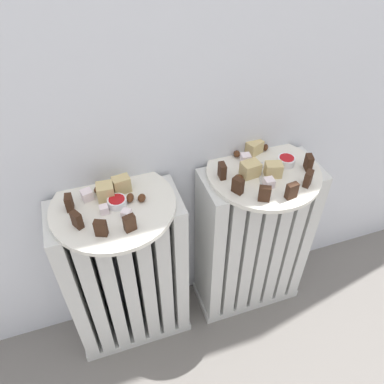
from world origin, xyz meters
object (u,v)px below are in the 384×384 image
at_px(jam_bowl_right, 286,161).
at_px(radiator_left, 127,277).
at_px(plate_left, 113,206).
at_px(radiator_right, 252,243).
at_px(plate_right, 263,172).
at_px(jam_bowl_left, 117,202).
at_px(fork, 260,173).

bearing_deg(jam_bowl_right, radiator_left, -179.48).
bearing_deg(plate_left, radiator_right, 0.00).
bearing_deg(radiator_right, jam_bowl_right, 3.64).
bearing_deg(plate_right, jam_bowl_right, 3.64).
relative_size(plate_left, jam_bowl_left, 6.56).
bearing_deg(jam_bowl_right, plate_left, -179.48).
bearing_deg(plate_left, jam_bowl_right, 0.52).
bearing_deg(plate_left, jam_bowl_left, -34.21).
relative_size(plate_right, jam_bowl_left, 6.56).
distance_m(radiator_left, plate_left, 0.29).
bearing_deg(radiator_left, radiator_right, 0.00).
relative_size(radiator_left, plate_left, 1.83).
height_order(radiator_left, fork, fork).
bearing_deg(radiator_right, fork, -150.64).
height_order(radiator_left, plate_right, plate_right).
bearing_deg(fork, plate_left, 178.85).
relative_size(radiator_left, fork, 5.44).
bearing_deg(fork, jam_bowl_left, 179.88).
relative_size(radiator_left, radiator_right, 1.00).
xyz_separation_m(plate_right, jam_bowl_left, (-0.40, -0.01, 0.02)).
height_order(plate_right, fork, fork).
relative_size(jam_bowl_left, jam_bowl_right, 0.99).
bearing_deg(jam_bowl_left, fork, -0.12).
xyz_separation_m(plate_left, jam_bowl_right, (0.48, 0.00, 0.02)).
height_order(plate_left, fork, fork).
height_order(radiator_left, radiator_right, same).
bearing_deg(fork, jam_bowl_right, 8.45).
bearing_deg(radiator_left, plate_left, 0.00).
bearing_deg(jam_bowl_left, jam_bowl_right, 1.41).
xyz_separation_m(plate_left, jam_bowl_left, (0.01, -0.01, 0.02)).
bearing_deg(jam_bowl_left, radiator_left, 145.79).
height_order(radiator_left, plate_left, plate_left).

